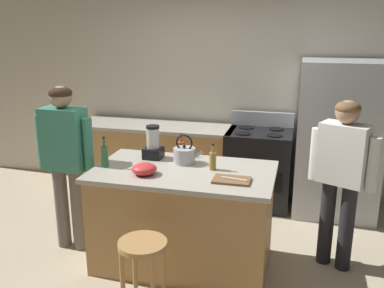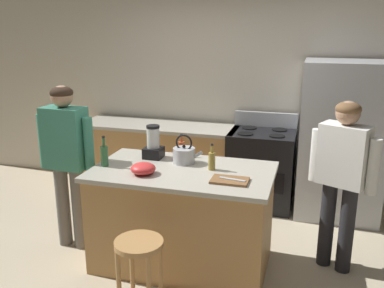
{
  "view_description": "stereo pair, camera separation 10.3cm",
  "coord_description": "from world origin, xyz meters",
  "px_view_note": "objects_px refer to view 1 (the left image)",
  "views": [
    {
      "loc": [
        0.96,
        -3.38,
        2.15
      ],
      "look_at": [
        0.0,
        0.3,
        1.06
      ],
      "focal_mm": 39.93,
      "sensor_mm": 36.0,
      "label": 1
    },
    {
      "loc": [
        1.06,
        -3.35,
        2.15
      ],
      "look_at": [
        0.0,
        0.3,
        1.06
      ],
      "focal_mm": 39.93,
      "sensor_mm": 36.0,
      "label": 2
    }
  ],
  "objects_px": {
    "refrigerator": "(338,140)",
    "chef_knife": "(234,179)",
    "blender_appliance": "(153,145)",
    "person_by_sink_right": "(342,170)",
    "cutting_board": "(232,180)",
    "bottle_cooking_sauce": "(181,148)",
    "mixing_bowl": "(144,169)",
    "bottle_olive_oil": "(105,156)",
    "tea_kettle": "(185,155)",
    "bar_stool": "(143,258)",
    "bottle_vinegar": "(213,160)",
    "kitchen_island": "(184,217)",
    "person_by_island_left": "(65,154)",
    "stove_range": "(258,167)"
  },
  "relations": [
    {
      "from": "refrigerator",
      "to": "chef_knife",
      "type": "bearing_deg",
      "value": -118.55
    },
    {
      "from": "blender_appliance",
      "to": "person_by_sink_right",
      "type": "bearing_deg",
      "value": 2.04
    },
    {
      "from": "cutting_board",
      "to": "blender_appliance",
      "type": "bearing_deg",
      "value": 152.71
    },
    {
      "from": "bottle_cooking_sauce",
      "to": "mixing_bowl",
      "type": "distance_m",
      "value": 0.6
    },
    {
      "from": "blender_appliance",
      "to": "refrigerator",
      "type": "bearing_deg",
      "value": 35.59
    },
    {
      "from": "person_by_sink_right",
      "to": "blender_appliance",
      "type": "height_order",
      "value": "person_by_sink_right"
    },
    {
      "from": "refrigerator",
      "to": "bottle_olive_oil",
      "type": "distance_m",
      "value": 2.62
    },
    {
      "from": "tea_kettle",
      "to": "bottle_cooking_sauce",
      "type": "bearing_deg",
      "value": 113.96
    },
    {
      "from": "bottle_cooking_sauce",
      "to": "bottle_olive_oil",
      "type": "height_order",
      "value": "bottle_olive_oil"
    },
    {
      "from": "bar_stool",
      "to": "bottle_vinegar",
      "type": "bearing_deg",
      "value": 68.84
    },
    {
      "from": "chef_knife",
      "to": "person_by_sink_right",
      "type": "bearing_deg",
      "value": 39.32
    },
    {
      "from": "kitchen_island",
      "to": "person_by_island_left",
      "type": "xyz_separation_m",
      "value": [
        -1.15,
        0.01,
        0.51
      ]
    },
    {
      "from": "person_by_island_left",
      "to": "bottle_olive_oil",
      "type": "bearing_deg",
      "value": -13.05
    },
    {
      "from": "stove_range",
      "to": "blender_appliance",
      "type": "xyz_separation_m",
      "value": [
        -0.87,
        -1.28,
        0.58
      ]
    },
    {
      "from": "kitchen_island",
      "to": "refrigerator",
      "type": "distance_m",
      "value": 2.08
    },
    {
      "from": "kitchen_island",
      "to": "bottle_olive_oil",
      "type": "distance_m",
      "value": 0.89
    },
    {
      "from": "bottle_vinegar",
      "to": "cutting_board",
      "type": "relative_size",
      "value": 0.79
    },
    {
      "from": "stove_range",
      "to": "bar_stool",
      "type": "distance_m",
      "value": 2.39
    },
    {
      "from": "kitchen_island",
      "to": "bottle_cooking_sauce",
      "type": "bearing_deg",
      "value": 108.52
    },
    {
      "from": "bottle_vinegar",
      "to": "mixing_bowl",
      "type": "xyz_separation_m",
      "value": [
        -0.53,
        -0.27,
        -0.04
      ]
    },
    {
      "from": "person_by_sink_right",
      "to": "bottle_cooking_sauce",
      "type": "bearing_deg",
      "value": 177.33
    },
    {
      "from": "mixing_bowl",
      "to": "blender_appliance",
      "type": "bearing_deg",
      "value": 99.89
    },
    {
      "from": "bottle_vinegar",
      "to": "chef_knife",
      "type": "xyz_separation_m",
      "value": [
        0.23,
        -0.24,
        -0.06
      ]
    },
    {
      "from": "mixing_bowl",
      "to": "cutting_board",
      "type": "bearing_deg",
      "value": 1.86
    },
    {
      "from": "refrigerator",
      "to": "chef_knife",
      "type": "distance_m",
      "value": 1.9
    },
    {
      "from": "kitchen_island",
      "to": "tea_kettle",
      "type": "distance_m",
      "value": 0.56
    },
    {
      "from": "person_by_island_left",
      "to": "bottle_cooking_sauce",
      "type": "bearing_deg",
      "value": 19.99
    },
    {
      "from": "refrigerator",
      "to": "cutting_board",
      "type": "xyz_separation_m",
      "value": [
        -0.93,
        -1.67,
        0.04
      ]
    },
    {
      "from": "cutting_board",
      "to": "chef_knife",
      "type": "xyz_separation_m",
      "value": [
        0.02,
        0.0,
        0.01
      ]
    },
    {
      "from": "person_by_sink_right",
      "to": "tea_kettle",
      "type": "relative_size",
      "value": 5.55
    },
    {
      "from": "kitchen_island",
      "to": "mixing_bowl",
      "type": "height_order",
      "value": "mixing_bowl"
    },
    {
      "from": "bar_stool",
      "to": "chef_knife",
      "type": "distance_m",
      "value": 0.95
    },
    {
      "from": "person_by_island_left",
      "to": "blender_appliance",
      "type": "height_order",
      "value": "person_by_island_left"
    },
    {
      "from": "bar_stool",
      "to": "chef_knife",
      "type": "relative_size",
      "value": 2.83
    },
    {
      "from": "person_by_sink_right",
      "to": "tea_kettle",
      "type": "xyz_separation_m",
      "value": [
        -1.37,
        -0.13,
        0.07
      ]
    },
    {
      "from": "blender_appliance",
      "to": "cutting_board",
      "type": "bearing_deg",
      "value": -27.29
    },
    {
      "from": "blender_appliance",
      "to": "stove_range",
      "type": "bearing_deg",
      "value": 55.65
    },
    {
      "from": "person_by_island_left",
      "to": "bottle_cooking_sauce",
      "type": "distance_m",
      "value": 1.09
    },
    {
      "from": "cutting_board",
      "to": "person_by_sink_right",
      "type": "bearing_deg",
      "value": 28.72
    },
    {
      "from": "refrigerator",
      "to": "chef_knife",
      "type": "relative_size",
      "value": 7.98
    },
    {
      "from": "blender_appliance",
      "to": "cutting_board",
      "type": "xyz_separation_m",
      "value": [
        0.82,
        -0.42,
        -0.12
      ]
    },
    {
      "from": "stove_range",
      "to": "tea_kettle",
      "type": "bearing_deg",
      "value": -112.18
    },
    {
      "from": "stove_range",
      "to": "bottle_cooking_sauce",
      "type": "bearing_deg",
      "value": -118.95
    },
    {
      "from": "blender_appliance",
      "to": "bottle_vinegar",
      "type": "bearing_deg",
      "value": -16.42
    },
    {
      "from": "person_by_island_left",
      "to": "bar_stool",
      "type": "relative_size",
      "value": 2.57
    },
    {
      "from": "stove_range",
      "to": "person_by_island_left",
      "type": "bearing_deg",
      "value": -137.47
    },
    {
      "from": "bottle_cooking_sauce",
      "to": "blender_appliance",
      "type": "bearing_deg",
      "value": -151.53
    },
    {
      "from": "mixing_bowl",
      "to": "cutting_board",
      "type": "height_order",
      "value": "mixing_bowl"
    },
    {
      "from": "bottle_vinegar",
      "to": "mixing_bowl",
      "type": "height_order",
      "value": "bottle_vinegar"
    },
    {
      "from": "bottle_vinegar",
      "to": "refrigerator",
      "type": "bearing_deg",
      "value": 51.52
    }
  ]
}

